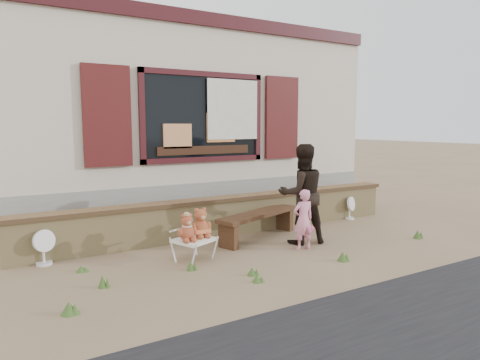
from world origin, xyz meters
TOP-DOWN VIEW (x-y plane):
  - ground at (0.00, 0.00)m, footprint 80.00×80.00m
  - shopfront at (0.00, 4.49)m, footprint 8.04×5.13m
  - brick_wall at (0.00, 1.00)m, footprint 7.10×0.36m
  - bench at (0.29, 0.48)m, footprint 1.78×0.96m
  - folding_chair at (-1.14, -0.06)m, footprint 0.65×0.62m
  - teddy_bear_left at (-1.27, -0.11)m, footprint 0.36×0.34m
  - teddy_bear_right at (-1.01, -0.00)m, footprint 0.39×0.37m
  - child at (0.54, -0.40)m, footprint 0.36×0.26m
  - adult at (0.75, -0.09)m, footprint 0.91×0.79m
  - fan_left at (-2.99, 0.80)m, footprint 0.32×0.21m
  - fan_right at (2.70, 0.80)m, footprint 0.30×0.20m
  - grass_tufts at (-0.84, -0.81)m, footprint 5.70×1.60m

SIDE VIEW (x-z plane):
  - ground at x=0.00m, z-range 0.00..0.00m
  - grass_tufts at x=-0.84m, z-range -0.01..0.14m
  - fan_right at x=2.70m, z-range 0.00..0.46m
  - fan_left at x=-2.99m, z-range 0.00..0.50m
  - folding_chair at x=-1.14m, z-range 0.13..0.44m
  - bench at x=0.29m, z-range 0.10..0.56m
  - brick_wall at x=0.00m, z-range 0.01..0.67m
  - child at x=0.54m, z-range 0.00..0.93m
  - teddy_bear_left at x=-1.27m, z-range 0.31..0.70m
  - teddy_bear_right at x=-1.01m, z-range 0.31..0.74m
  - adult at x=0.75m, z-range 0.00..1.61m
  - shopfront at x=0.00m, z-range 0.00..4.00m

